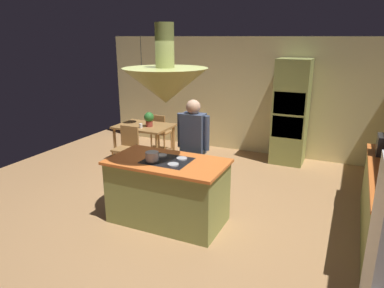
{
  "coord_description": "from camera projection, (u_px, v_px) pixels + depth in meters",
  "views": [
    {
      "loc": [
        2.21,
        -4.19,
        2.55
      ],
      "look_at": [
        0.1,
        0.4,
        1.0
      ],
      "focal_mm": 32.93,
      "sensor_mm": 36.0,
      "label": 1
    }
  ],
  "objects": [
    {
      "name": "ground",
      "position": [
        175.0,
        214.0,
        5.27
      ],
      "size": [
        8.16,
        8.16,
        0.0
      ],
      "primitive_type": "plane",
      "color": "#AD7F51"
    },
    {
      "name": "wall_back",
      "position": [
        245.0,
        96.0,
        7.9
      ],
      "size": [
        6.8,
        0.1,
        2.55
      ],
      "primitive_type": "cube",
      "color": "beige",
      "rests_on": "ground"
    },
    {
      "name": "kitchen_island",
      "position": [
        168.0,
        191.0,
        4.96
      ],
      "size": [
        1.63,
        0.9,
        0.94
      ],
      "color": "#8C934C",
      "rests_on": "ground"
    },
    {
      "name": "oven_tower",
      "position": [
        291.0,
        112.0,
        7.16
      ],
      "size": [
        0.66,
        0.62,
        2.14
      ],
      "color": "#8C934C",
      "rests_on": "ground"
    },
    {
      "name": "dining_table",
      "position": [
        144.0,
        130.0,
        7.41
      ],
      "size": [
        1.14,
        0.83,
        0.76
      ],
      "color": "#A0713D",
      "rests_on": "ground"
    },
    {
      "name": "person_at_island",
      "position": [
        193.0,
        145.0,
        5.42
      ],
      "size": [
        0.53,
        0.22,
        1.65
      ],
      "color": "tan",
      "rests_on": "ground"
    },
    {
      "name": "range_hood",
      "position": [
        165.0,
        83.0,
        4.52
      ],
      "size": [
        1.1,
        1.1,
        1.0
      ],
      "color": "#8C934C"
    },
    {
      "name": "pendant_light_over_table",
      "position": [
        142.0,
        72.0,
        7.06
      ],
      "size": [
        0.32,
        0.32,
        0.82
      ],
      "color": "beige"
    },
    {
      "name": "chair_facing_island",
      "position": [
        127.0,
        145.0,
        6.9
      ],
      "size": [
        0.4,
        0.4,
        0.87
      ],
      "color": "#A0713D",
      "rests_on": "ground"
    },
    {
      "name": "chair_by_back_wall",
      "position": [
        159.0,
        130.0,
        8.01
      ],
      "size": [
        0.4,
        0.4,
        0.87
      ],
      "rotation": [
        0.0,
        0.0,
        3.14
      ],
      "color": "#A0713D",
      "rests_on": "ground"
    },
    {
      "name": "potted_plant_on_table",
      "position": [
        149.0,
        119.0,
        7.24
      ],
      "size": [
        0.2,
        0.2,
        0.3
      ],
      "color": "#99382D",
      "rests_on": "dining_table"
    },
    {
      "name": "cup_on_table",
      "position": [
        141.0,
        126.0,
        7.16
      ],
      "size": [
        0.07,
        0.07,
        0.09
      ],
      "primitive_type": "cylinder",
      "color": "white",
      "rests_on": "dining_table"
    },
    {
      "name": "cooking_pot_on_cooktop",
      "position": [
        152.0,
        156.0,
        4.76
      ],
      "size": [
        0.18,
        0.18,
        0.12
      ],
      "primitive_type": "cylinder",
      "color": "#B2B2B7",
      "rests_on": "kitchen_island"
    }
  ]
}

